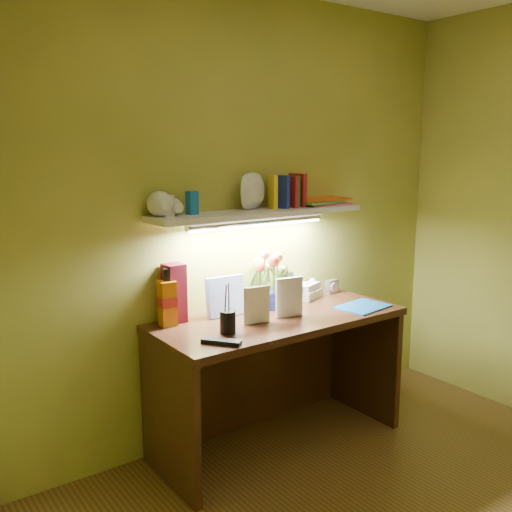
{
  "coord_description": "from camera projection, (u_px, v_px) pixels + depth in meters",
  "views": [
    {
      "loc": [
        -1.85,
        -1.15,
        1.65
      ],
      "look_at": [
        -0.05,
        1.35,
        1.07
      ],
      "focal_mm": 40.0,
      "sensor_mm": 36.0,
      "label": 1
    }
  ],
  "objects": [
    {
      "name": "blue_folder",
      "position": [
        363.0,
        307.0,
        3.28
      ],
      "size": [
        0.32,
        0.26,
        0.01
      ],
      "primitive_type": "cube",
      "rotation": [
        0.0,
        0.0,
        0.15
      ],
      "color": "blue",
      "rests_on": "desk"
    },
    {
      "name": "tv_remote",
      "position": [
        221.0,
        342.0,
        2.67
      ],
      "size": [
        0.16,
        0.18,
        0.02
      ],
      "primitive_type": "cube",
      "rotation": [
        0.0,
        0.0,
        0.66
      ],
      "color": "black",
      "rests_on": "desk"
    },
    {
      "name": "whisky_box",
      "position": [
        174.0,
        293.0,
        2.98
      ],
      "size": [
        0.11,
        0.11,
        0.31
      ],
      "primitive_type": "cube",
      "rotation": [
        0.0,
        0.0,
        0.05
      ],
      "color": "#510B16",
      "rests_on": "desk"
    },
    {
      "name": "desk",
      "position": [
        278.0,
        381.0,
        3.18
      ],
      "size": [
        1.4,
        0.6,
        0.75
      ],
      "primitive_type": "cube",
      "color": "#36200E",
      "rests_on": "ground"
    },
    {
      "name": "whisky_bottle",
      "position": [
        167.0,
        297.0,
        2.92
      ],
      "size": [
        0.09,
        0.09,
        0.3
      ],
      "primitive_type": null,
      "rotation": [
        0.0,
        0.0,
        -0.08
      ],
      "color": "#A85B09",
      "rests_on": "desk"
    },
    {
      "name": "telephone",
      "position": [
        306.0,
        290.0,
        3.47
      ],
      "size": [
        0.22,
        0.19,
        0.11
      ],
      "primitive_type": null,
      "rotation": [
        0.0,
        0.0,
        0.38
      ],
      "color": "beige",
      "rests_on": "desk"
    },
    {
      "name": "desk_book_a",
      "position": [
        244.0,
        307.0,
        2.93
      ],
      "size": [
        0.15,
        0.05,
        0.2
      ],
      "primitive_type": "imported",
      "rotation": [
        0.0,
        0.0,
        -0.23
      ],
      "color": "white",
      "rests_on": "desk"
    },
    {
      "name": "flower_bouquet",
      "position": [
        270.0,
        278.0,
        3.27
      ],
      "size": [
        0.23,
        0.23,
        0.33
      ],
      "primitive_type": null,
      "rotation": [
        0.0,
        0.0,
        0.12
      ],
      "color": "#0E113A",
      "rests_on": "desk"
    },
    {
      "name": "pen_cup",
      "position": [
        228.0,
        314.0,
        2.81
      ],
      "size": [
        0.09,
        0.09,
        0.19
      ],
      "primitive_type": "cylinder",
      "rotation": [
        0.0,
        0.0,
        -0.21
      ],
      "color": "black",
      "rests_on": "desk"
    },
    {
      "name": "desk_clock",
      "position": [
        332.0,
        286.0,
        3.59
      ],
      "size": [
        0.09,
        0.05,
        0.08
      ],
      "primitive_type": "cube",
      "rotation": [
        0.0,
        0.0,
        0.1
      ],
      "color": "silver",
      "rests_on": "desk"
    },
    {
      "name": "wall_shelf",
      "position": [
        261.0,
        206.0,
        3.15
      ],
      "size": [
        1.3,
        0.32,
        0.22
      ],
      "color": "white",
      "rests_on": "ground"
    },
    {
      "name": "art_card",
      "position": [
        225.0,
        296.0,
        3.1
      ],
      "size": [
        0.22,
        0.06,
        0.22
      ],
      "primitive_type": null,
      "rotation": [
        0.0,
        0.0,
        -0.05
      ],
      "color": "white",
      "rests_on": "desk"
    },
    {
      "name": "desk_book_b",
      "position": [
        276.0,
        299.0,
        3.04
      ],
      "size": [
        0.16,
        0.05,
        0.22
      ],
      "primitive_type": "imported",
      "rotation": [
        0.0,
        0.0,
        -0.21
      ],
      "color": "white",
      "rests_on": "desk"
    }
  ]
}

